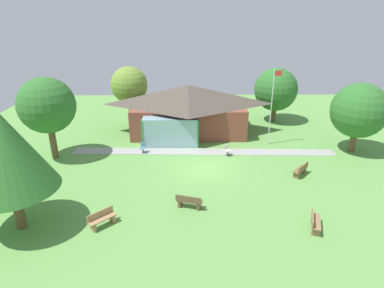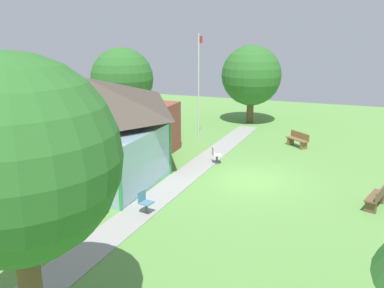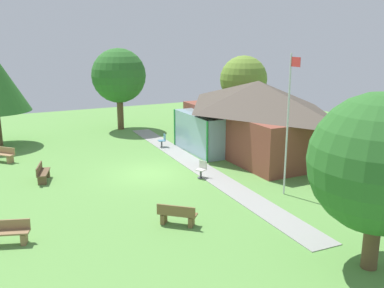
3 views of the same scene
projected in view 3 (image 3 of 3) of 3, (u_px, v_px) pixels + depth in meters
ground_plane at (150, 173)px, 22.42m from camera, size 44.00×44.00×0.00m
pavilion at (255, 116)px, 26.10m from camera, size 10.99×7.09×4.40m
footpath at (198, 166)px, 23.62m from camera, size 20.76×1.97×0.03m
flagpole at (288, 120)px, 18.64m from camera, size 0.64×0.08×6.29m
bench_front_center at (43, 173)px, 21.16m from camera, size 1.56×0.84×0.84m
bench_mid_right at (177, 215)px, 16.18m from camera, size 1.33×1.41×0.84m
bench_front_right at (7, 233)px, 14.71m from camera, size 0.91×1.56×0.84m
bench_front_left at (3, 155)px, 24.43m from camera, size 1.39×1.35×0.84m
patio_chair_west at (163, 141)px, 27.65m from camera, size 0.51×0.51×0.86m
patio_chair_lawn_spare at (202, 170)px, 21.67m from camera, size 0.60×0.60×0.86m
tree_west_hedge at (119, 76)px, 32.19m from camera, size 4.08×4.08×6.16m
tree_east_hedge at (380, 164)px, 12.49m from camera, size 4.21×4.21×5.48m
tree_behind_pavilion_left at (244, 80)px, 31.76m from camera, size 3.50×3.50×5.63m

